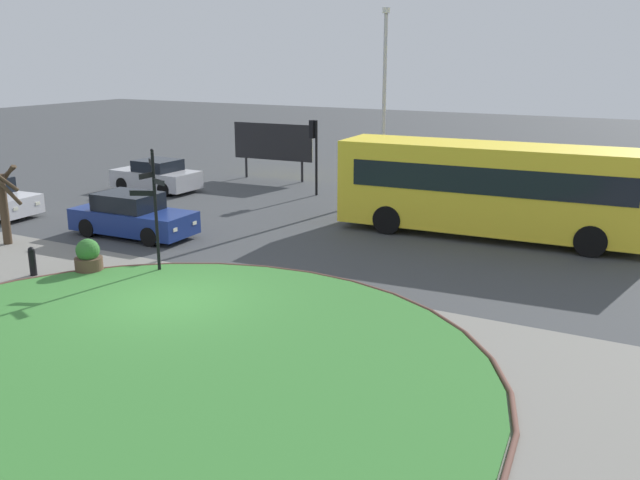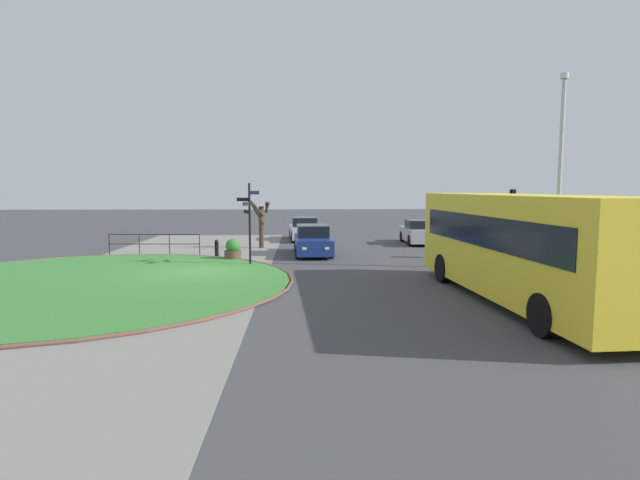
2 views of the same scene
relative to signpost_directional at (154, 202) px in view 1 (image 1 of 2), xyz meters
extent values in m
plane|color=#3D3F42|center=(1.92, -1.74, -2.07)|extent=(120.00, 120.00, 0.00)
cube|color=gray|center=(1.92, -3.42, -2.06)|extent=(32.00, 8.65, 0.02)
cylinder|color=#387A33|center=(3.95, -5.39, -2.02)|extent=(14.37, 14.37, 0.10)
torus|color=brown|center=(3.95, -5.39, -2.01)|extent=(14.68, 14.68, 0.11)
cylinder|color=black|center=(0.03, 0.03, -0.34)|extent=(0.09, 0.09, 3.46)
sphere|color=black|center=(0.03, 0.03, 1.44)|extent=(0.10, 0.10, 0.10)
cube|color=black|center=(-0.22, 0.23, 1.08)|extent=(0.45, 0.37, 0.15)
cube|color=black|center=(0.02, -0.27, 0.79)|extent=(0.05, 0.50, 0.15)
cube|color=black|center=(0.32, -0.09, 0.61)|extent=(0.51, 0.23, 0.15)
cube|color=black|center=(-0.31, -0.13, 0.25)|extent=(0.62, 0.31, 0.15)
cylinder|color=black|center=(-2.91, -1.89, -1.70)|extent=(0.19, 0.19, 0.72)
sphere|color=black|center=(-2.91, -1.89, -1.31)|extent=(0.18, 0.18, 0.18)
cube|color=yellow|center=(7.25, 8.56, -0.36)|extent=(10.48, 3.02, 2.87)
cube|color=black|center=(7.32, 7.34, 0.05)|extent=(9.10, 0.55, 0.88)
cube|color=black|center=(7.17, 9.79, 0.05)|extent=(9.10, 0.55, 0.88)
cube|color=black|center=(2.07, 8.26, -0.21)|extent=(0.13, 1.99, 1.10)
cube|color=black|center=(2.07, 8.26, 0.86)|extent=(0.10, 1.33, 0.28)
cylinder|color=black|center=(4.00, 7.26, -1.57)|extent=(1.02, 0.36, 1.00)
cylinder|color=black|center=(3.87, 9.48, -1.57)|extent=(1.02, 0.36, 1.00)
cylinder|color=black|center=(10.62, 7.64, -1.57)|extent=(1.02, 0.36, 1.00)
cylinder|color=black|center=(10.49, 9.86, -1.57)|extent=(1.02, 0.36, 1.00)
cube|color=#B7B7BC|center=(-8.36, 9.40, -1.51)|extent=(4.00, 1.92, 0.77)
cube|color=black|center=(-8.20, 9.40, -0.87)|extent=(1.78, 1.67, 0.50)
cube|color=#EAEACC|center=(-10.36, 8.87, -1.47)|extent=(0.02, 0.20, 0.12)
cube|color=#EAEACC|center=(-10.35, 9.99, -1.47)|extent=(0.02, 0.20, 0.12)
cylinder|color=black|center=(-9.60, 8.57, -1.75)|extent=(0.64, 0.23, 0.64)
cylinder|color=black|center=(-9.58, 10.27, -1.75)|extent=(0.64, 0.23, 0.64)
cylinder|color=black|center=(-7.14, 8.53, -1.75)|extent=(0.64, 0.23, 0.64)
cylinder|color=black|center=(-7.11, 10.24, -1.75)|extent=(0.64, 0.23, 0.64)
cube|color=navy|center=(-3.52, 2.80, -1.52)|extent=(4.40, 1.90, 0.74)
cube|color=black|center=(-3.69, 2.79, -0.86)|extent=(2.10, 1.61, 0.58)
cube|color=#EAEACC|center=(-1.36, 3.40, -1.48)|extent=(0.03, 0.20, 0.12)
cube|color=#EAEACC|center=(-1.32, 2.36, -1.48)|extent=(0.03, 0.20, 0.12)
cylinder|color=black|center=(-2.20, 3.64, -1.75)|extent=(0.65, 0.24, 0.64)
cylinder|color=black|center=(-2.14, 2.06, -1.75)|extent=(0.65, 0.24, 0.64)
cylinder|color=black|center=(-4.89, 3.54, -1.75)|extent=(0.65, 0.24, 0.64)
cylinder|color=black|center=(-4.83, 1.96, -1.75)|extent=(0.65, 0.24, 0.64)
cube|color=#EAEACC|center=(-8.62, 3.08, -1.50)|extent=(0.03, 0.20, 0.12)
cube|color=#EAEACC|center=(-8.54, 2.04, -1.50)|extent=(0.03, 0.20, 0.12)
cylinder|color=black|center=(-9.44, 3.29, -1.75)|extent=(0.65, 0.26, 0.64)
cylinder|color=black|center=(-1.44, 12.03, -0.42)|extent=(0.11, 0.11, 3.28)
cube|color=black|center=(-1.64, 12.09, 0.83)|extent=(0.32, 0.32, 0.78)
sphere|color=red|center=(-1.78, 12.14, 1.07)|extent=(0.16, 0.16, 0.16)
sphere|color=black|center=(-1.78, 12.14, 0.83)|extent=(0.16, 0.16, 0.16)
sphere|color=black|center=(-1.78, 12.14, 0.58)|extent=(0.16, 0.16, 0.16)
cylinder|color=#B7B7BC|center=(1.44, 12.67, 1.75)|extent=(0.16, 0.16, 7.64)
cylinder|color=silver|center=(1.44, 12.67, 5.69)|extent=(0.32, 0.32, 0.22)
cylinder|color=black|center=(-6.77, 14.35, -1.12)|extent=(0.12, 0.12, 1.89)
cylinder|color=black|center=(-3.61, 14.53, -1.12)|extent=(0.12, 0.12, 1.89)
cube|color=yellow|center=(-5.19, 14.44, -0.18)|extent=(4.22, 0.36, 1.68)
cube|color=black|center=(-5.18, 14.37, -0.18)|extent=(4.32, 0.27, 1.78)
cylinder|color=brown|center=(-1.72, -0.95, -1.84)|extent=(0.78, 0.78, 0.46)
sphere|color=#33702D|center=(-1.72, -0.95, -1.39)|extent=(0.67, 0.67, 0.67)
cylinder|color=#423323|center=(-6.44, 0.01, -0.90)|extent=(0.28, 0.28, 2.33)
cylinder|color=#423323|center=(-6.55, 0.34, 0.21)|extent=(0.77, 0.36, 0.64)
cylinder|color=#423323|center=(-6.07, -0.18, 0.16)|extent=(0.53, 0.86, 0.90)
cylinder|color=#423323|center=(-6.04, -0.20, -0.07)|extent=(0.57, 0.95, 1.32)
cylinder|color=#423323|center=(-6.46, 0.30, 0.21)|extent=(0.68, 0.17, 0.68)
camera|label=1|loc=(13.07, -14.34, 4.00)|focal=38.75mm
camera|label=2|loc=(21.34, 2.22, 1.26)|focal=28.01mm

